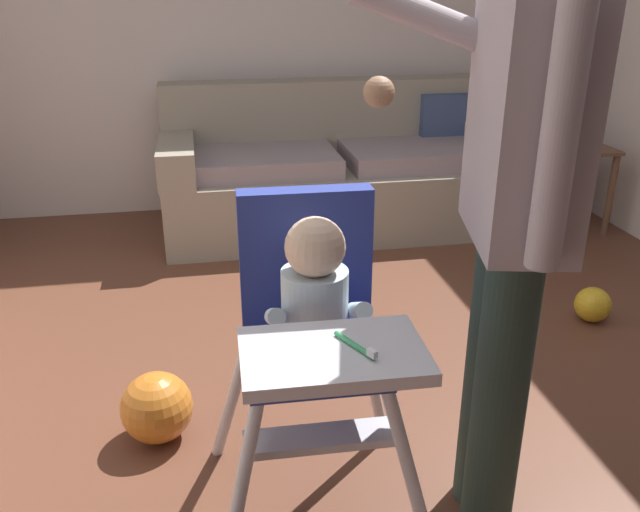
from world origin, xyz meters
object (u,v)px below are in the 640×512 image
sippy_cup (575,138)px  adult_standing (514,204)px  couch (338,173)px  side_table (572,169)px  toy_ball_second (593,305)px  toy_ball (157,407)px  high_chair (313,315)px

sippy_cup → adult_standing: bearing=-124.5°
sippy_cup → couch: bearing=165.7°
couch → side_table: couch is taller
side_table → sippy_cup: sippy_cup is taller
adult_standing → toy_ball_second: (0.97, 1.00, -0.86)m
side_table → toy_ball: bearing=-145.9°
toy_ball_second → side_table: (0.50, 1.13, 0.30)m
high_chair → side_table: (1.94, 2.02, -0.25)m
high_chair → sippy_cup: high_chair is taller
sippy_cup → toy_ball_second: bearing=-113.7°
side_table → high_chair: bearing=-133.8°
couch → adult_standing: bearing=-2.5°
high_chair → toy_ball: size_ratio=3.88×
adult_standing → high_chair: bearing=-0.7°
sippy_cup → toy_ball: bearing=-145.8°
couch → sippy_cup: 1.42m
toy_ball → sippy_cup: size_ratio=2.39×
high_chair → side_table: 2.81m
toy_ball → side_table: (2.40, 1.62, 0.26)m
adult_standing → side_table: 2.65m
adult_standing → toy_ball: bearing=-16.2°
couch → side_table: 1.41m
toy_ball_second → side_table: 1.28m
toy_ball → side_table: bearing=34.1°
adult_standing → toy_ball: size_ratio=6.92×
high_chair → side_table: bearing=137.9°
couch → high_chair: 2.45m
side_table → sippy_cup: 0.19m
high_chair → adult_standing: size_ratio=0.56×
high_chair → side_table: high_chair is taller
high_chair → toy_ball_second: (1.44, 0.89, -0.55)m
high_chair → toy_ball: high_chair is taller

